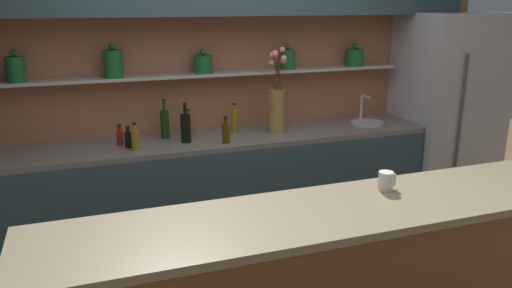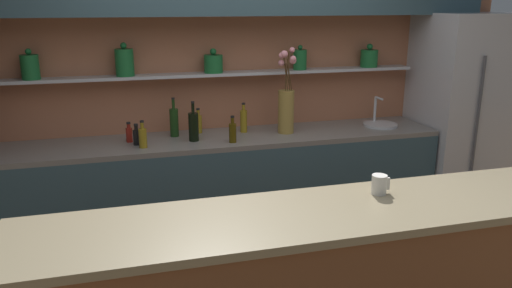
# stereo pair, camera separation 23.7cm
# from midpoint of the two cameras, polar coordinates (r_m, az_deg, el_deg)

# --- Properties ---
(back_wall_unit) EXTENTS (5.20, 0.44, 2.60)m
(back_wall_unit) POSITION_cam_midpoint_polar(r_m,az_deg,el_deg) (4.28, -6.19, 9.98)
(back_wall_unit) COLOR #A86647
(back_wall_unit) RESTS_ON ground_plane
(back_counter_unit) EXTENTS (3.64, 0.62, 0.92)m
(back_counter_unit) POSITION_cam_midpoint_polar(r_m,az_deg,el_deg) (4.24, -6.16, -5.29)
(back_counter_unit) COLOR #334C56
(back_counter_unit) RESTS_ON ground_plane
(refrigerator) EXTENTS (0.86, 0.73, 1.90)m
(refrigerator) POSITION_cam_midpoint_polar(r_m,az_deg,el_deg) (5.06, 19.65, 3.16)
(refrigerator) COLOR #B7B7BC
(refrigerator) RESTS_ON ground_plane
(flower_vase) EXTENTS (0.14, 0.16, 0.71)m
(flower_vase) POSITION_cam_midpoint_polar(r_m,az_deg,el_deg) (4.18, 0.76, 4.46)
(flower_vase) COLOR olive
(flower_vase) RESTS_ON back_counter_unit
(sink_fixture) EXTENTS (0.30, 0.30, 0.25)m
(sink_fixture) POSITION_cam_midpoint_polar(r_m,az_deg,el_deg) (4.62, 11.13, 2.59)
(sink_fixture) COLOR #B7B7BC
(sink_fixture) RESTS_ON back_counter_unit
(bottle_wine_0) EXTENTS (0.08, 0.08, 0.32)m
(bottle_wine_0) POSITION_cam_midpoint_polar(r_m,az_deg,el_deg) (3.96, -9.74, 1.85)
(bottle_wine_0) COLOR black
(bottle_wine_0) RESTS_ON back_counter_unit
(bottle_oil_1) EXTENTS (0.06, 0.06, 0.25)m
(bottle_oil_1) POSITION_cam_midpoint_polar(r_m,az_deg,el_deg) (4.22, -4.11, 2.68)
(bottle_oil_1) COLOR olive
(bottle_oil_1) RESTS_ON back_counter_unit
(bottle_sauce_2) EXTENTS (0.06, 0.06, 0.17)m
(bottle_sauce_2) POSITION_cam_midpoint_polar(r_m,az_deg,el_deg) (3.93, -16.07, 0.55)
(bottle_sauce_2) COLOR black
(bottle_sauce_2) RESTS_ON back_counter_unit
(bottle_oil_3) EXTENTS (0.06, 0.06, 0.21)m
(bottle_oil_3) POSITION_cam_midpoint_polar(r_m,az_deg,el_deg) (4.21, -9.29, 2.22)
(bottle_oil_3) COLOR olive
(bottle_oil_3) RESTS_ON back_counter_unit
(bottle_oil_4) EXTENTS (0.06, 0.06, 0.21)m
(bottle_oil_4) POSITION_cam_midpoint_polar(r_m,az_deg,el_deg) (3.91, -5.22, 1.30)
(bottle_oil_4) COLOR #47380A
(bottle_oil_4) RESTS_ON back_counter_unit
(bottle_wine_5) EXTENTS (0.07, 0.07, 0.32)m
(bottle_wine_5) POSITION_cam_midpoint_polar(r_m,az_deg,el_deg) (4.12, -12.01, 2.31)
(bottle_wine_5) COLOR #193814
(bottle_wine_5) RESTS_ON back_counter_unit
(bottle_sauce_6) EXTENTS (0.05, 0.05, 0.16)m
(bottle_sauce_6) POSITION_cam_midpoint_polar(r_m,az_deg,el_deg) (4.02, -16.93, 0.82)
(bottle_sauce_6) COLOR maroon
(bottle_sauce_6) RESTS_ON back_counter_unit
(bottle_oil_7) EXTENTS (0.06, 0.06, 0.21)m
(bottle_oil_7) POSITION_cam_midpoint_polar(r_m,az_deg,el_deg) (3.84, -15.35, 0.48)
(bottle_oil_7) COLOR olive
(bottle_oil_7) RESTS_ON back_counter_unit
(coffee_mug) EXTENTS (0.10, 0.08, 0.10)m
(coffee_mug) POSITION_cam_midpoint_polar(r_m,az_deg,el_deg) (2.72, 12.22, -4.19)
(coffee_mug) COLOR silver
(coffee_mug) RESTS_ON island_counter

